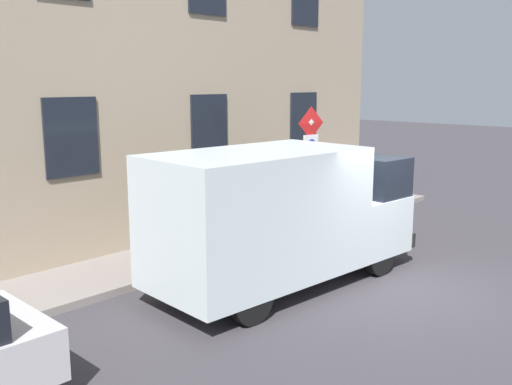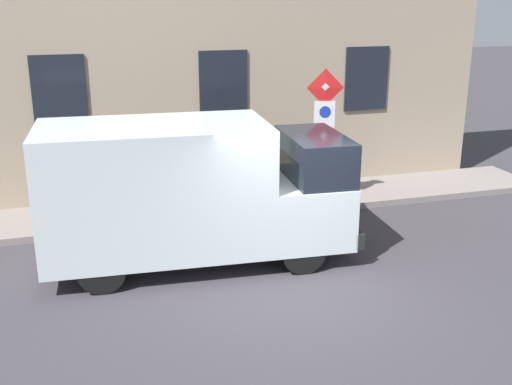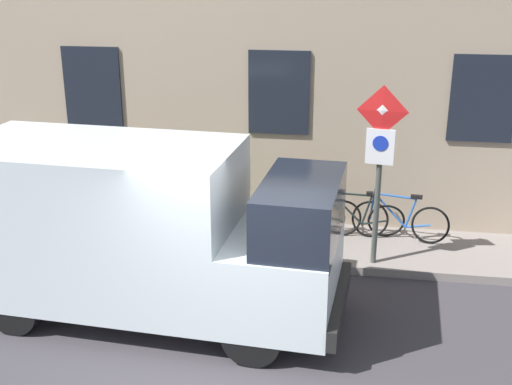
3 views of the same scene
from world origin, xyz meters
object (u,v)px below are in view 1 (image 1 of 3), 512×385
object	(u,v)px
bicycle_blue	(288,203)
litter_bin	(219,230)
pedestrian	(210,199)
sign_post_stacked	(310,150)
delivery_van	(282,213)
bicycle_black	(268,208)
bicycle_orange	(247,213)

from	to	relation	value
bicycle_blue	litter_bin	xyz separation A→B (m)	(-0.93, 3.33, 0.08)
pedestrian	litter_bin	xyz separation A→B (m)	(-0.76, 0.46, -0.48)
sign_post_stacked	delivery_van	size ratio (longest dim) A/B	0.52
pedestrian	bicycle_blue	bearing A→B (deg)	141.12
sign_post_stacked	litter_bin	distance (m)	3.22
bicycle_blue	litter_bin	world-z (taller)	litter_bin
litter_bin	pedestrian	bearing A→B (deg)	-31.37
sign_post_stacked	bicycle_black	size ratio (longest dim) A/B	1.64
bicycle_blue	delivery_van	bearing A→B (deg)	45.87
delivery_van	pedestrian	size ratio (longest dim) A/B	3.17
bicycle_blue	litter_bin	size ratio (longest dim) A/B	1.91
bicycle_black	litter_bin	size ratio (longest dim) A/B	1.91
bicycle_black	bicycle_orange	bearing A→B (deg)	-2.54
bicycle_blue	bicycle_orange	size ratio (longest dim) A/B	1.00
sign_post_stacked	pedestrian	xyz separation A→B (m)	(0.90, 2.41, -0.97)
bicycle_blue	bicycle_black	distance (m)	0.76
bicycle_blue	litter_bin	distance (m)	3.46
pedestrian	bicycle_black	bearing A→B (deg)	142.28
litter_bin	delivery_van	bearing A→B (deg)	169.96
litter_bin	bicycle_black	bearing A→B (deg)	-70.23
bicycle_orange	litter_bin	size ratio (longest dim) A/B	1.90
bicycle_orange	bicycle_black	bearing A→B (deg)	175.87
delivery_van	litter_bin	world-z (taller)	delivery_van
sign_post_stacked	delivery_van	world-z (taller)	sign_post_stacked
bicycle_black	pedestrian	world-z (taller)	pedestrian
bicycle_blue	bicycle_orange	xyz separation A→B (m)	(-0.00, 1.52, 0.00)
delivery_van	bicycle_orange	size ratio (longest dim) A/B	3.18
delivery_van	bicycle_orange	xyz separation A→B (m)	(2.97, -2.17, -0.82)
delivery_van	bicycle_black	size ratio (longest dim) A/B	3.18
sign_post_stacked	bicycle_orange	world-z (taller)	sign_post_stacked
bicycle_orange	litter_bin	world-z (taller)	litter_bin
bicycle_orange	pedestrian	size ratio (longest dim) A/B	1.00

